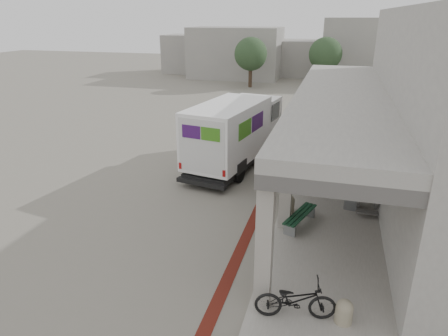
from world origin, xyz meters
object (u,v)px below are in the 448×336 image
(bench, at_px, (300,217))
(utility_cabinet, at_px, (353,195))
(fedex_truck, at_px, (236,131))
(bicycle_black, at_px, (295,300))

(bench, xyz_separation_m, utility_cabinet, (1.70, 1.89, 0.19))
(fedex_truck, distance_m, utility_cabinet, 6.46)
(bench, height_order, bicycle_black, bicycle_black)
(bench, height_order, utility_cabinet, utility_cabinet)
(fedex_truck, bearing_deg, bicycle_black, -58.53)
(bench, distance_m, utility_cabinet, 2.55)
(fedex_truck, bearing_deg, utility_cabinet, -24.07)
(fedex_truck, distance_m, bench, 6.64)
(bench, bearing_deg, utility_cabinet, 66.37)
(fedex_truck, bearing_deg, bench, -46.74)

